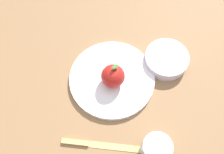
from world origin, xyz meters
TOP-DOWN VIEW (x-y plane):
  - ground_plane at (0.00, 0.00)m, footprint 2.40×2.40m
  - dinner_plate at (0.05, 0.02)m, footprint 0.27×0.27m
  - apple at (0.04, 0.01)m, footprint 0.07×0.07m
  - side_bowl at (0.20, -0.09)m, footprint 0.14×0.14m
  - cup at (-0.06, -0.21)m, footprint 0.08×0.08m
  - knife at (-0.15, -0.06)m, footprint 0.13×0.20m

SIDE VIEW (x-z plane):
  - ground_plane at x=0.00m, z-range 0.00..0.00m
  - knife at x=-0.15m, z-range 0.00..0.01m
  - dinner_plate at x=0.05m, z-range 0.00..0.02m
  - side_bowl at x=0.20m, z-range 0.00..0.04m
  - cup at x=-0.06m, z-range 0.00..0.07m
  - apple at x=0.04m, z-range 0.01..0.09m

